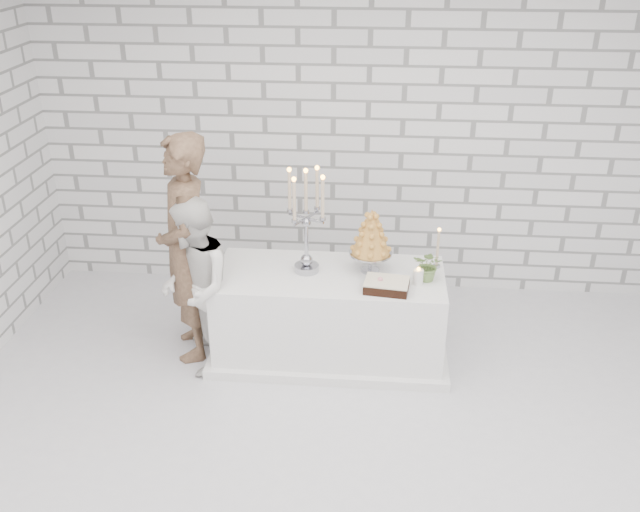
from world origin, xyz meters
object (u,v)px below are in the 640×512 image
Objects in this scene: bride at (195,287)px; candelabra at (306,221)px; croquembouche at (371,241)px; cake_table at (329,315)px; groom at (186,249)px.

candelabra is (0.83, 0.28, 0.46)m from bride.
croquembouche is (1.33, 0.32, 0.30)m from bride.
groom reaches higher than cake_table.
groom is 3.53× the size of croquembouche.
groom is 0.33m from bride.
groom is at bearing -178.49° from cake_table.
bride is at bearing 10.13° from groom.
croquembouche is at bearing 4.85° from candelabra.
candelabra is at bearing 170.33° from cake_table.
cake_table is 3.41× the size of croquembouche.
groom reaches higher than candelabra.
bride is at bearing -166.51° from cake_table.
candelabra is at bearing -175.15° from croquembouche.
groom is 0.98m from candelabra.
bride is at bearing -161.65° from candelabra.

